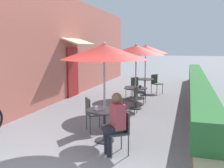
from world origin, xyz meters
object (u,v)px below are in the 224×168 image
(patio_table_far, at_px, (145,83))
(cafe_chair_far_right, at_px, (156,82))
(coffee_cup_near, at_px, (97,108))
(coffee_cup_mid, at_px, (140,86))
(cafe_chair_mid_left, at_px, (133,98))
(patio_umbrella_near, at_px, (104,52))
(cafe_chair_near_right, at_px, (120,129))
(seated_patron_near_right, at_px, (115,121))
(cafe_chair_far_left, at_px, (133,85))
(patio_umbrella_far, at_px, (146,49))
(patio_table_mid, at_px, (135,93))
(patio_umbrella_mid, at_px, (136,50))
(cafe_chair_near_left, at_px, (92,111))
(patio_table_near, at_px, (104,118))
(cafe_chair_mid_right, at_px, (138,90))

(patio_table_far, height_order, cafe_chair_far_right, cafe_chair_far_right)
(coffee_cup_near, distance_m, coffee_cup_mid, 3.34)
(cafe_chair_mid_left, bearing_deg, patio_umbrella_near, 178.37)
(cafe_chair_near_right, height_order, coffee_cup_near, cafe_chair_near_right)
(patio_umbrella_near, height_order, seated_patron_near_right, patio_umbrella_near)
(cafe_chair_far_left, bearing_deg, patio_umbrella_far, 5.90)
(patio_table_mid, height_order, patio_table_far, same)
(patio_umbrella_far, distance_m, cafe_chair_far_left, 1.68)
(patio_umbrella_near, height_order, coffee_cup_near, patio_umbrella_near)
(patio_umbrella_mid, bearing_deg, cafe_chair_near_left, -102.12)
(patio_table_near, bearing_deg, coffee_cup_mid, 86.42)
(patio_table_near, xyz_separation_m, patio_umbrella_mid, (0.05, 3.19, 1.49))
(patio_umbrella_near, bearing_deg, patio_table_near, 180.00)
(coffee_cup_mid, bearing_deg, cafe_chair_mid_left, -96.18)
(cafe_chair_near_left, bearing_deg, patio_umbrella_mid, 130.07)
(patio_umbrella_near, relative_size, cafe_chair_mid_left, 2.58)
(cafe_chair_near_left, bearing_deg, patio_table_far, 136.92)
(seated_patron_near_right, relative_size, patio_umbrella_mid, 0.56)
(patio_umbrella_far, bearing_deg, patio_umbrella_near, -89.62)
(patio_table_mid, height_order, cafe_chair_mid_right, cafe_chair_mid_right)
(patio_umbrella_near, relative_size, cafe_chair_near_left, 2.58)
(cafe_chair_near_left, height_order, patio_table_mid, cafe_chair_near_left)
(patio_umbrella_near, height_order, cafe_chair_far_right, patio_umbrella_near)
(patio_table_near, bearing_deg, coffee_cup_near, -155.08)
(cafe_chair_near_right, height_order, cafe_chair_mid_right, same)
(patio_table_far, height_order, patio_umbrella_far, patio_umbrella_far)
(cafe_chair_near_left, bearing_deg, cafe_chair_far_left, 141.29)
(cafe_chair_near_right, distance_m, cafe_chair_mid_right, 4.50)
(patio_table_near, relative_size, coffee_cup_mid, 8.90)
(cafe_chair_near_right, bearing_deg, cafe_chair_far_right, -36.58)
(patio_umbrella_mid, bearing_deg, cafe_chair_mid_right, 94.80)
(patio_umbrella_near, relative_size, patio_umbrella_far, 1.00)
(patio_table_far, xyz_separation_m, patio_umbrella_far, (0.00, -0.00, 1.49))
(coffee_cup_mid, xyz_separation_m, cafe_chair_far_right, (0.16, 3.08, -0.26))
(coffee_cup_near, distance_m, cafe_chair_far_right, 6.42)
(cafe_chair_near_right, distance_m, patio_table_far, 6.26)
(cafe_chair_near_right, xyz_separation_m, cafe_chair_mid_left, (-0.40, 2.98, 0.00))
(seated_patron_near_right, xyz_separation_m, cafe_chair_mid_right, (-0.43, 4.54, -0.17))
(cafe_chair_mid_left, bearing_deg, cafe_chair_far_left, 13.13)
(coffee_cup_near, xyz_separation_m, cafe_chair_far_right, (0.53, 6.40, -0.26))
(patio_table_mid, xyz_separation_m, patio_umbrella_mid, (0.00, 0.00, 1.49))
(patio_umbrella_near, relative_size, cafe_chair_mid_right, 2.58)
(coffee_cup_near, xyz_separation_m, cafe_chair_mid_right, (0.15, 4.00, -0.26))
(coffee_cup_near, bearing_deg, cafe_chair_near_left, 120.02)
(cafe_chair_far_left, bearing_deg, patio_umbrella_near, -136.17)
(coffee_cup_mid, distance_m, cafe_chair_far_right, 3.10)
(cafe_chair_mid_left, bearing_deg, coffee_cup_near, 174.82)
(patio_table_mid, height_order, coffee_cup_mid, coffee_cup_mid)
(cafe_chair_mid_left, distance_m, coffee_cup_mid, 0.84)
(patio_table_near, distance_m, seated_patron_near_right, 0.76)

